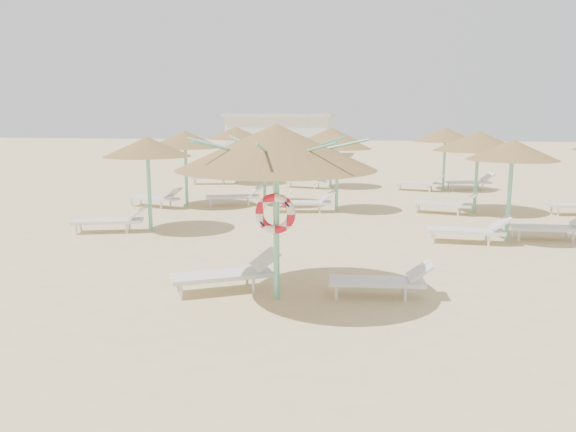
# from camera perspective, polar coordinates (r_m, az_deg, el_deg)

# --- Properties ---
(ground) EXTENTS (120.00, 120.00, 0.00)m
(ground) POSITION_cam_1_polar(r_m,az_deg,el_deg) (10.41, -1.61, -8.03)
(ground) COLOR #DABE85
(ground) RESTS_ON ground
(main_palapa) EXTENTS (3.48, 3.48, 3.12)m
(main_palapa) POSITION_cam_1_polar(r_m,az_deg,el_deg) (9.68, -1.22, 6.97)
(main_palapa) COLOR #70C2A0
(main_palapa) RESTS_ON ground
(lounger_main_a) EXTENTS (2.07, 1.46, 0.73)m
(lounger_main_a) POSITION_cam_1_polar(r_m,az_deg,el_deg) (10.60, -6.02, -5.77)
(lounger_main_a) COLOR silver
(lounger_main_a) RESTS_ON ground
(lounger_main_b) EXTENTS (1.88, 0.69, 0.67)m
(lounger_main_b) POSITION_cam_1_polar(r_m,az_deg,el_deg) (10.36, 9.68, -6.42)
(lounger_main_b) COLOR silver
(lounger_main_b) RESTS_ON ground
(palapa_field) EXTENTS (18.89, 13.44, 2.73)m
(palapa_field) POSITION_cam_1_polar(r_m,az_deg,el_deg) (20.13, 9.01, 7.46)
(palapa_field) COLOR #70C2A0
(palapa_field) RESTS_ON ground
(service_hut) EXTENTS (8.40, 4.40, 3.25)m
(service_hut) POSITION_cam_1_polar(r_m,az_deg,el_deg) (45.42, -0.82, 8.33)
(service_hut) COLOR silver
(service_hut) RESTS_ON ground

